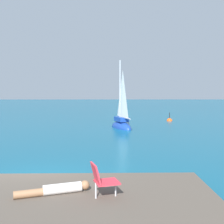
% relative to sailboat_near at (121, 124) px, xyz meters
% --- Properties ---
extents(ground_plane, '(160.00, 160.00, 0.00)m').
position_rel_sailboat_near_xyz_m(ground_plane, '(-3.51, -14.40, -0.33)').
color(ground_plane, '#0F5675').
extents(shore_ledge, '(7.02, 4.15, 0.79)m').
position_rel_sailboat_near_xyz_m(shore_ledge, '(-2.05, -18.00, 0.06)').
color(shore_ledge, brown).
rests_on(shore_ledge, ground).
extents(boulder_seaward, '(1.86, 1.94, 1.23)m').
position_rel_sailboat_near_xyz_m(boulder_seaward, '(0.79, -16.03, -0.33)').
color(boulder_seaward, '#4A4946').
rests_on(boulder_seaward, ground).
extents(boulder_inland, '(1.33, 1.18, 0.71)m').
position_rel_sailboat_near_xyz_m(boulder_inland, '(-1.52, -16.16, -0.33)').
color(boulder_inland, '#4A503C').
rests_on(boulder_inland, ground).
extents(sailboat_near, '(2.17, 3.41, 6.15)m').
position_rel_sailboat_near_xyz_m(sailboat_near, '(0.00, 0.00, 0.00)').
color(sailboat_near, '#193D99').
rests_on(sailboat_near, ground).
extents(person_sunbather, '(1.70, 0.74, 0.25)m').
position_rel_sailboat_near_xyz_m(person_sunbather, '(-2.31, -17.68, 0.57)').
color(person_sunbather, white).
rests_on(person_sunbather, shore_ledge).
extents(beach_chair, '(0.71, 0.63, 0.80)m').
position_rel_sailboat_near_xyz_m(beach_chair, '(-1.25, -17.92, 0.90)').
color(beach_chair, '#E03342').
rests_on(beach_chair, shore_ledge).
extents(marker_buoy, '(0.56, 0.56, 1.13)m').
position_rel_sailboat_near_xyz_m(marker_buoy, '(5.09, 5.33, -0.33)').
color(marker_buoy, '#EA5114').
rests_on(marker_buoy, ground).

